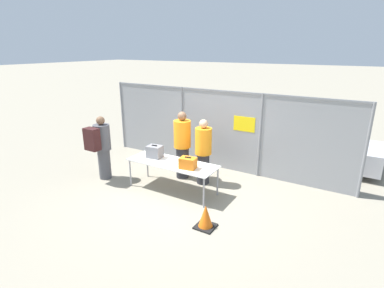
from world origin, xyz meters
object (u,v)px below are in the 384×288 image
Objects in this scene: suitcase_orange at (188,163)px; security_worker_near at (203,151)px; security_worker_far at (182,144)px; traffic_cone at (206,217)px; inspection_table at (172,164)px; traveler_hooded at (101,146)px; utility_trailer at (322,151)px; suitcase_grey at (155,152)px.

suitcase_orange is 0.87m from security_worker_near.
security_worker_far is 2.52m from traffic_cone.
security_worker_far is at bearing 105.42° from inspection_table.
traveler_hooded is at bearing -173.99° from suitcase_orange.
utility_trailer is at bearing 29.98° from traveler_hooded.
traveler_hooded is at bearing 169.92° from traffic_cone.
inspection_table is 1.32× the size of traveler_hooded.
suitcase_orange is 2.48m from traveler_hooded.
traveler_hooded reaches higher than utility_trailer.
security_worker_near is at bearing -129.67° from utility_trailer.
suitcase_grey is 4.95m from utility_trailer.
security_worker_far reaches higher than security_worker_near.
suitcase_orange is (0.51, -0.12, 0.17)m from inspection_table.
inspection_table is at bearing -5.77° from suitcase_grey.
suitcase_grey is 0.10× the size of utility_trailer.
security_worker_near is at bearing 60.31° from inspection_table.
traveler_hooded is 3.57× the size of traffic_cone.
traveler_hooded is (-2.47, -0.26, 0.07)m from suitcase_orange.
inspection_table is 1.24× the size of security_worker_far.
traveler_hooded is at bearing -139.95° from utility_trailer.
security_worker_near is 2.11m from traffic_cone.
traffic_cone is at bearing -34.24° from inspection_table.
utility_trailer is (4.78, 4.02, -0.49)m from traveler_hooded.
suitcase_grey is 0.81m from security_worker_far.
security_worker_far is 4.20m from utility_trailer.
security_worker_far is (0.34, 0.73, 0.04)m from suitcase_grey.
inspection_table is 1.80m from traffic_cone.
security_worker_far is (-0.73, 0.90, 0.07)m from suitcase_orange.
utility_trailer is at bearing 73.30° from traffic_cone.
traffic_cone is at bearing 156.10° from security_worker_far.
inspection_table is at bearing 0.84° from traveler_hooded.
security_worker_near reaches higher than utility_trailer.
traveler_hooded is 0.94× the size of security_worker_far.
suitcase_grey is 0.97× the size of suitcase_orange.
inspection_table is 0.55m from suitcase_orange.
security_worker_far reaches higher than inspection_table.
utility_trailer is at bearing 58.37° from suitcase_orange.
utility_trailer is at bearing 52.19° from inspection_table.
traveler_hooded reaches higher than suitcase_orange.
security_worker_far reaches higher than traffic_cone.
traffic_cone is (0.93, -0.86, -0.64)m from suitcase_orange.
suitcase_orange is at bearing 96.61° from security_worker_near.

